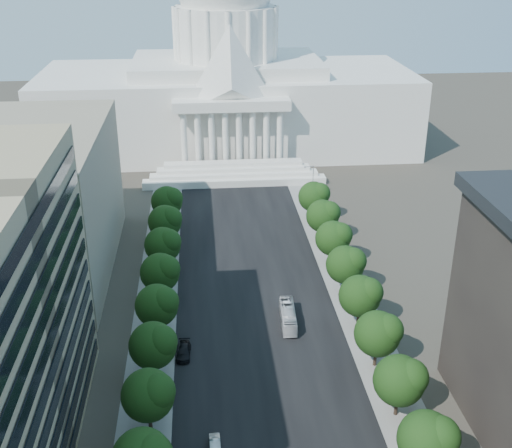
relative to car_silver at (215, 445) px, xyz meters
name	(u,v)px	position (x,y,z in m)	size (l,w,h in m)	color
road_asphalt	(251,281)	(8.90, 46.77, -0.70)	(30.00, 260.00, 0.01)	black
sidewalk_left	(158,285)	(-10.10, 46.77, -0.70)	(8.00, 260.00, 0.02)	gray
sidewalk_right	(342,277)	(27.90, 46.77, -0.70)	(8.00, 260.00, 0.02)	gray
capitol	(227,86)	(8.90, 141.66, 19.30)	(120.00, 56.00, 73.00)	white
office_block_left_far	(13,203)	(-39.10, 56.77, 14.30)	(38.00, 52.00, 30.00)	gray
tree_l_d	(150,394)	(-8.76, 4.58, 5.75)	(7.79, 7.60, 9.97)	#33261C
tree_l_e	(155,344)	(-8.76, 16.58, 5.75)	(7.79, 7.60, 9.97)	#33261C
tree_l_f	(158,304)	(-8.76, 28.58, 5.75)	(7.79, 7.60, 9.97)	#33261C
tree_l_g	(162,272)	(-8.76, 40.58, 5.75)	(7.79, 7.60, 9.97)	#33261C
tree_l_h	(164,244)	(-8.76, 52.58, 5.75)	(7.79, 7.60, 9.97)	#33261C
tree_l_i	(166,221)	(-8.76, 64.58, 5.75)	(7.79, 7.60, 9.97)	#33261C
tree_l_j	(168,201)	(-8.76, 76.58, 5.75)	(7.79, 7.60, 9.97)	#33261C
tree_r_c	(430,439)	(27.24, -7.42, 5.75)	(7.79, 7.60, 9.97)	#33261C
tree_r_d	(402,380)	(27.24, 4.58, 5.75)	(7.79, 7.60, 9.97)	#33261C
tree_r_e	(380,333)	(27.24, 16.58, 5.75)	(7.79, 7.60, 9.97)	#33261C
tree_r_f	(362,295)	(27.24, 28.58, 5.75)	(7.79, 7.60, 9.97)	#33261C
tree_r_g	(347,264)	(27.24, 40.58, 5.75)	(7.79, 7.60, 9.97)	#33261C
tree_r_h	(335,237)	(27.24, 52.58, 5.75)	(7.79, 7.60, 9.97)	#33261C
tree_r_i	(324,215)	(27.24, 64.58, 5.75)	(7.79, 7.60, 9.97)	#33261C
tree_r_j	(315,196)	(27.24, 76.58, 5.75)	(7.79, 7.60, 9.97)	#33261C
streetlight_b	(443,446)	(28.81, -8.23, 5.12)	(2.61, 0.44, 9.00)	gray
streetlight_c	(389,335)	(28.81, 16.77, 5.12)	(2.61, 0.44, 9.00)	gray
streetlight_d	(353,263)	(28.81, 41.77, 5.12)	(2.61, 0.44, 9.00)	gray
streetlight_e	(329,214)	(28.81, 66.77, 5.12)	(2.61, 0.44, 9.00)	gray
streetlight_f	(311,177)	(28.81, 91.77, 5.12)	(2.61, 0.44, 9.00)	gray
car_silver	(215,445)	(0.00, 0.00, 0.00)	(1.49, 4.28, 1.41)	#B6B9BE
car_dark_b	(184,351)	(-4.60, 22.28, 0.12)	(2.32, 5.69, 1.65)	black
city_bus	(288,316)	(14.33, 30.59, 0.79)	(2.51, 10.71, 2.98)	silver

